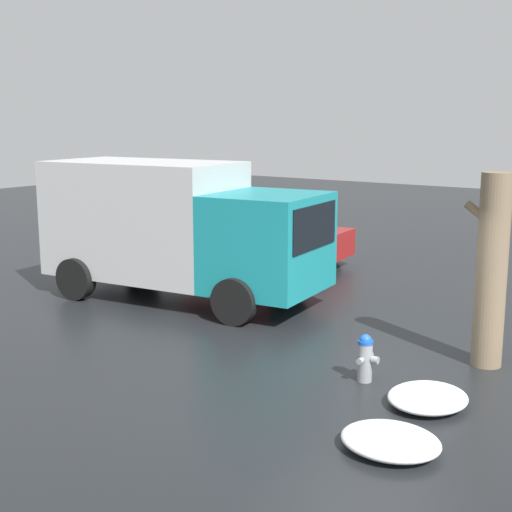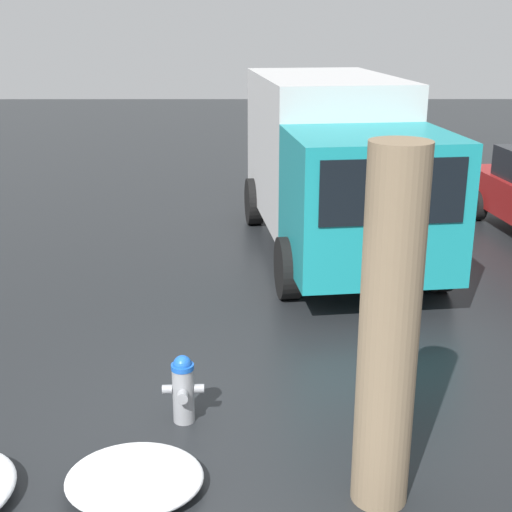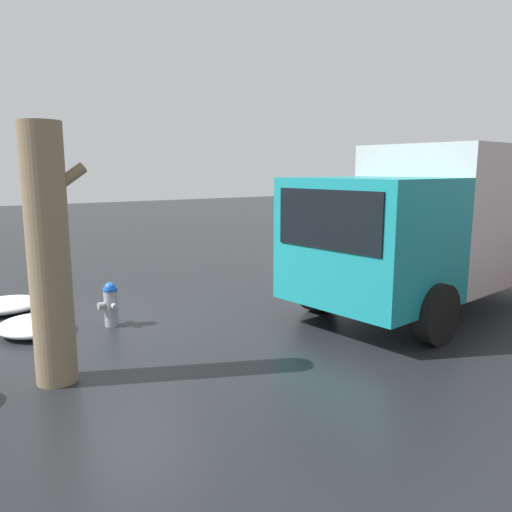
# 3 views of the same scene
# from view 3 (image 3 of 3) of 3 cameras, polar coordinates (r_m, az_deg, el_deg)

# --- Properties ---
(ground_plane) EXTENTS (60.00, 60.00, 0.00)m
(ground_plane) POSITION_cam_3_polar(r_m,az_deg,el_deg) (8.48, -16.13, -7.65)
(ground_plane) COLOR black
(fire_hydrant) EXTENTS (0.32, 0.42, 0.72)m
(fire_hydrant) POSITION_cam_3_polar(r_m,az_deg,el_deg) (8.37, -16.29, -5.24)
(fire_hydrant) COLOR gray
(fire_hydrant) RESTS_ON ground_plane
(tree_trunk) EXTENTS (0.72, 0.47, 3.03)m
(tree_trunk) POSITION_cam_3_polar(r_m,az_deg,el_deg) (6.18, -22.57, 0.05)
(tree_trunk) COLOR #7F6B51
(tree_trunk) RESTS_ON ground_plane
(delivery_truck) EXTENTS (6.30, 3.11, 2.91)m
(delivery_truck) POSITION_cam_3_polar(r_m,az_deg,el_deg) (9.78, 20.56, 3.85)
(delivery_truck) COLOR teal
(delivery_truck) RESTS_ON ground_plane
(snow_pile_curbside) EXTENTS (1.05, 1.19, 0.23)m
(snow_pile_curbside) POSITION_cam_3_polar(r_m,az_deg,el_deg) (8.51, -24.08, -7.26)
(snow_pile_curbside) COLOR white
(snow_pile_curbside) RESTS_ON ground_plane
(snow_pile_by_tree) EXTENTS (1.19, 1.04, 0.24)m
(snow_pile_by_tree) POSITION_cam_3_polar(r_m,az_deg,el_deg) (9.93, -26.55, -5.02)
(snow_pile_by_tree) COLOR white
(snow_pile_by_tree) RESTS_ON ground_plane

